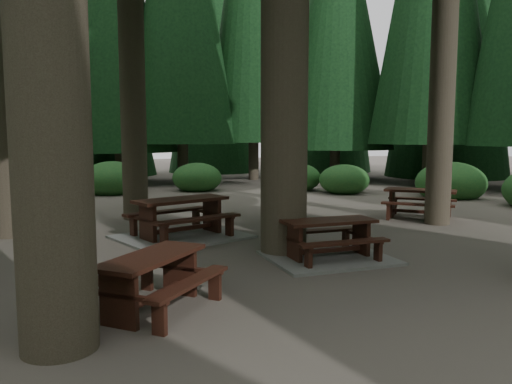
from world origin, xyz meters
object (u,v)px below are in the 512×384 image
object	(u,v)px
picnic_table_d	(420,199)
picnic_table_e	(152,273)
picnic_table_c	(181,224)
picnic_table_a	(329,246)

from	to	relation	value
picnic_table_d	picnic_table_e	size ratio (longest dim) A/B	1.10
picnic_table_c	picnic_table_e	size ratio (longest dim) A/B	1.50
picnic_table_c	picnic_table_d	distance (m)	6.37
picnic_table_a	picnic_table_e	xyz separation A→B (m)	(-3.19, -1.66, 0.23)
picnic_table_a	picnic_table_c	size ratio (longest dim) A/B	0.69
picnic_table_d	picnic_table_e	xyz separation A→B (m)	(-7.37, -4.93, -0.05)
picnic_table_c	picnic_table_e	distance (m)	4.40
picnic_table_a	picnic_table_d	world-z (taller)	picnic_table_d
picnic_table_a	picnic_table_d	xyz separation A→B (m)	(4.18, 3.27, 0.28)
picnic_table_c	picnic_table_d	xyz separation A→B (m)	(6.33, 0.66, 0.21)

